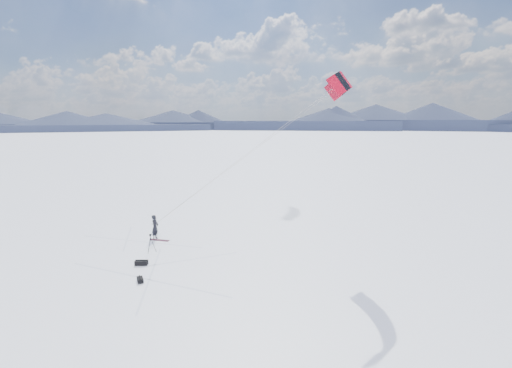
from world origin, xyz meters
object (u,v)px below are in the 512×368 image
at_px(snowboard, 160,240).
at_px(gear_bag_b, 140,280).
at_px(tripod, 150,240).
at_px(gear_bag_a, 141,263).
at_px(snowkiter, 156,239).

distance_m(snowboard, gear_bag_b, 7.43).
relative_size(tripod, gear_bag_a, 1.50).
height_order(snowboard, gear_bag_a, gear_bag_a).
distance_m(snowboard, gear_bag_a, 4.91).
xyz_separation_m(snowkiter, gear_bag_a, (2.39, -4.68, 0.16)).
xyz_separation_m(snowkiter, tripod, (1.48, -2.51, 0.85)).
bearing_deg(gear_bag_a, tripod, 90.61).
bearing_deg(snowboard, gear_bag_b, -68.96).
relative_size(snowkiter, gear_bag_b, 2.87).
relative_size(snowboard, gear_bag_b, 2.31).
bearing_deg(snowboard, snowkiter, 156.58).
height_order(snowkiter, tripod, tripod).
xyz_separation_m(snowboard, tripod, (0.99, -2.36, 0.83)).
height_order(snowkiter, snowboard, snowkiter).
relative_size(tripod, gear_bag_b, 1.97).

